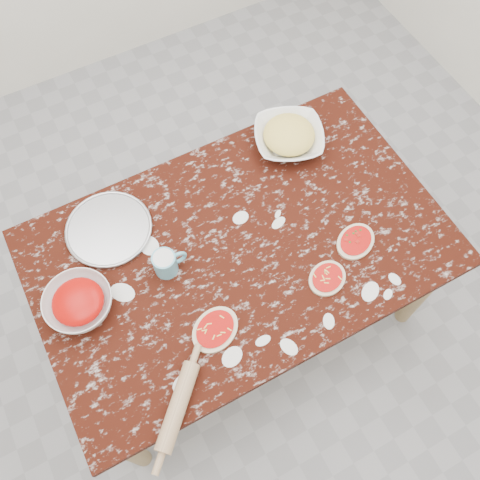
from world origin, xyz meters
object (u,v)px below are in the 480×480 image
(rolling_pin, at_px, (178,406))
(sauce_bowl, at_px, (79,303))
(cheese_bowl, at_px, (289,138))
(flour_mug, at_px, (166,263))
(worktable, at_px, (240,255))
(pizza_tray, at_px, (109,229))

(rolling_pin, bearing_deg, sauce_bowl, 108.22)
(sauce_bowl, relative_size, rolling_pin, 0.85)
(cheese_bowl, height_order, flour_mug, flour_mug)
(sauce_bowl, height_order, cheese_bowl, sauce_bowl)
(worktable, height_order, rolling_pin, rolling_pin)
(pizza_tray, height_order, cheese_bowl, cheese_bowl)
(pizza_tray, distance_m, rolling_pin, 0.75)
(worktable, height_order, flour_mug, flour_mug)
(pizza_tray, bearing_deg, worktable, -35.72)
(worktable, distance_m, sauce_bowl, 0.64)
(flour_mug, distance_m, rolling_pin, 0.52)
(sauce_bowl, xyz_separation_m, rolling_pin, (0.16, -0.49, -0.01))
(worktable, relative_size, flour_mug, 12.02)
(cheese_bowl, xyz_separation_m, flour_mug, (-0.71, -0.30, 0.02))
(pizza_tray, relative_size, rolling_pin, 1.13)
(cheese_bowl, height_order, rolling_pin, cheese_bowl)
(sauce_bowl, bearing_deg, rolling_pin, -71.78)
(worktable, relative_size, rolling_pin, 5.41)
(cheese_bowl, bearing_deg, sauce_bowl, -164.62)
(cheese_bowl, relative_size, rolling_pin, 0.99)
(sauce_bowl, xyz_separation_m, flour_mug, (0.34, -0.01, 0.01))
(sauce_bowl, distance_m, rolling_pin, 0.52)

